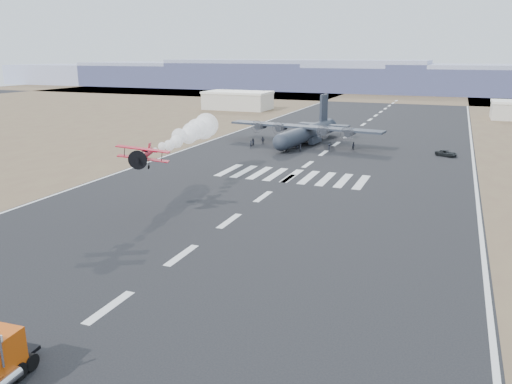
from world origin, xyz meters
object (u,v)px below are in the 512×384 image
Objects in this scene: crew_f at (286,142)px; crew_c at (329,148)px; hangar_left at (238,100)px; transport_aircraft at (307,132)px; crew_g at (251,144)px; support_vehicle at (446,153)px; crew_h at (354,146)px; crew_d at (263,140)px; crew_a at (301,148)px; aerobatic_biplane at (143,155)px; crew_b at (253,142)px; crew_e at (297,145)px.

crew_c is at bearing -110.35° from crew_f.
hangar_left is 79.90m from crew_f.
transport_aircraft reaches higher than crew_g.
crew_h reaches higher than support_vehicle.
hangar_left reaches higher than crew_d.
support_vehicle is (76.35, -66.80, -2.80)m from hangar_left.
crew_d reaches higher than crew_a.
support_vehicle is 23.98m from crew_c.
crew_h reaches higher than crew_f.
aerobatic_biplane is at bearing -87.24° from transport_aircraft.
support_vehicle is 41.59m from crew_b.
crew_a reaches higher than crew_g.
crew_a reaches higher than crew_c.
transport_aircraft is 14.53m from crew_g.
crew_e is at bearing 122.92° from support_vehicle.
crew_a is at bearing -142.89° from crew_f.
crew_d is at bearing -6.04° from crew_e.
crew_f is at bearing -14.99° from crew_d.
crew_d is at bearing 80.18° from crew_f.
crew_e is 10.41m from crew_g.
transport_aircraft is (4.49, 59.89, -5.26)m from aerobatic_biplane.
crew_a is at bearing -74.05° from transport_aircraft.
aerobatic_biplane is 0.18× the size of transport_aircraft.
crew_f is at bearing 18.90° from crew_a.
crew_c is 0.99× the size of crew_f.
crew_d reaches higher than crew_h.
crew_b is at bearing -118.54° from crew_d.
transport_aircraft reaches higher than hangar_left.
crew_c is 11.20m from crew_f.
aerobatic_biplane is 66.67m from support_vehicle.
transport_aircraft is 12.69m from crew_h.
crew_f is at bearing 65.22° from crew_c.
crew_g is at bearing -108.36° from crew_d.
transport_aircraft is 22.22× the size of crew_c.
aerobatic_biplane is 53.73m from crew_c.
crew_g is 0.96× the size of crew_h.
crew_a is 11.78m from crew_g.
support_vehicle is 2.50× the size of crew_d.
crew_d is at bearing 147.62° from crew_h.
crew_e reaches higher than support_vehicle.
crew_h is (11.84, -4.16, -1.90)m from transport_aircraft.
aerobatic_biplane is (40.90, -122.77, 4.62)m from hangar_left.
hangar_left is 14.06× the size of crew_h.
crew_e is at bearing 4.09° from crew_a.
crew_f is (6.92, 2.96, -0.07)m from crew_b.
aerobatic_biplane is 3.72× the size of crew_b.
crew_a is at bearing 128.15° from crew_e.
aerobatic_biplane is 3.91× the size of crew_h.
aerobatic_biplane is 3.87× the size of crew_d.
crew_e is (45.30, -70.27, -2.56)m from hangar_left.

